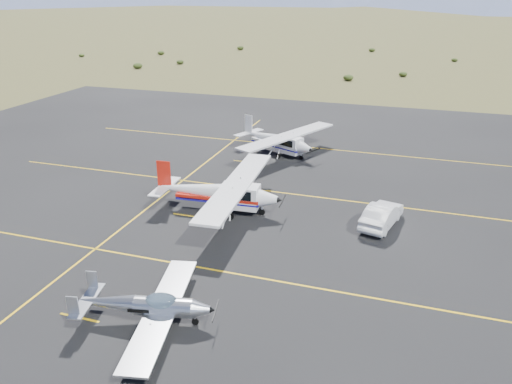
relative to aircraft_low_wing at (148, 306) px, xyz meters
The scene contains 6 objects.
ground 2.92m from the aircraft_low_wing, 91.16° to the left, with size 1600.00×1600.00×0.00m, color #383D1C.
apron 9.83m from the aircraft_low_wing, 90.33° to the left, with size 72.00×72.00×0.02m, color black.
aircraft_low_wing is the anchor object (origin of this frame).
aircraft_cessna 11.77m from the aircraft_low_wing, 97.14° to the left, with size 7.25×12.07×3.05m.
aircraft_plain 24.31m from the aircraft_low_wing, 92.72° to the left, with size 8.13×10.69×2.81m.
sedan 15.36m from the aircraft_low_wing, 55.72° to the left, with size 1.48×4.24×1.40m, color white.
Camera 1 is at (9.94, -18.24, 13.44)m, focal length 35.00 mm.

